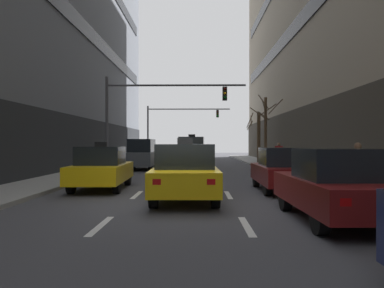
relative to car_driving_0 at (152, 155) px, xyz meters
name	(u,v)px	position (x,y,z in m)	size (l,w,h in m)	color
ground_plane	(180,204)	(3.26, -20.47, -0.79)	(120.00, 120.00, 0.00)	#424247
lane_stripe_l1_s3	(101,226)	(1.69, -23.47, -0.79)	(0.16, 2.00, 0.01)	silver
lane_stripe_l1_s4	(137,195)	(1.69, -18.47, -0.79)	(0.16, 2.00, 0.01)	silver
lane_stripe_l1_s5	(154,181)	(1.69, -13.47, -0.79)	(0.16, 2.00, 0.01)	silver
lane_stripe_l1_s6	(163,173)	(1.69, -8.47, -0.79)	(0.16, 2.00, 0.01)	silver
lane_stripe_l1_s7	(169,167)	(1.69, -3.47, -0.79)	(0.16, 2.00, 0.01)	silver
lane_stripe_l1_s8	(173,164)	(1.69, 1.53, -0.79)	(0.16, 2.00, 0.01)	silver
lane_stripe_l1_s9	(177,161)	(1.69, 6.53, -0.79)	(0.16, 2.00, 0.01)	silver
lane_stripe_l1_s10	(179,159)	(1.69, 11.53, -0.79)	(0.16, 2.00, 0.01)	silver
lane_stripe_l2_s3	(247,226)	(4.83, -23.47, -0.79)	(0.16, 2.00, 0.01)	silver
lane_stripe_l2_s4	(228,195)	(4.83, -18.47, -0.79)	(0.16, 2.00, 0.01)	silver
lane_stripe_l2_s5	(220,181)	(4.83, -13.47, -0.79)	(0.16, 2.00, 0.01)	silver
lane_stripe_l2_s6	(215,173)	(4.83, -8.47, -0.79)	(0.16, 2.00, 0.01)	silver
lane_stripe_l2_s7	(212,167)	(4.83, -3.47, -0.79)	(0.16, 2.00, 0.01)	silver
lane_stripe_l2_s8	(210,164)	(4.83, 1.53, -0.79)	(0.16, 2.00, 0.01)	silver
lane_stripe_l2_s9	(208,161)	(4.83, 6.53, -0.79)	(0.16, 2.00, 0.01)	silver
lane_stripe_l2_s10	(207,159)	(4.83, 11.53, -0.79)	(0.16, 2.00, 0.01)	silver
car_driving_0	(152,155)	(0.00, 0.00, 0.00)	(1.96, 4.34, 1.60)	black
car_driving_1	(142,154)	(0.04, -5.90, 0.23)	(1.84, 4.25, 2.04)	black
taxi_driving_2	(102,168)	(0.10, -16.94, 0.02)	(1.99, 4.45, 1.82)	black
taxi_driving_3	(185,173)	(3.40, -19.81, 0.07)	(2.03, 4.70, 1.94)	black
taxi_driving_4	(192,153)	(3.38, -5.21, 0.30)	(2.07, 4.60, 2.38)	black
car_parked_1	(336,186)	(6.93, -22.94, 0.03)	(1.94, 4.46, 1.66)	black
car_parked_2	(283,170)	(6.93, -17.43, 0.01)	(1.82, 4.31, 1.61)	black
traffic_signal_0	(151,105)	(0.91, -7.83, 3.32)	(8.68, 0.35, 5.75)	#4C4C51
traffic_signal_1	(174,121)	(1.14, 11.93, 3.50)	(9.34, 0.34, 5.83)	#4C4C51
street_tree_0	(258,135)	(8.99, 1.59, 1.65)	(1.99, 1.99, 5.32)	#4C3823
street_tree_1	(266,128)	(9.03, -1.77, 2.15)	(2.42, 2.41, 5.37)	#4C3823
pedestrian_0	(358,166)	(8.57, -20.13, 0.31)	(0.49, 0.32, 1.66)	black
pedestrian_1	(279,153)	(9.25, -5.59, 0.32)	(0.51, 0.29, 1.67)	brown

